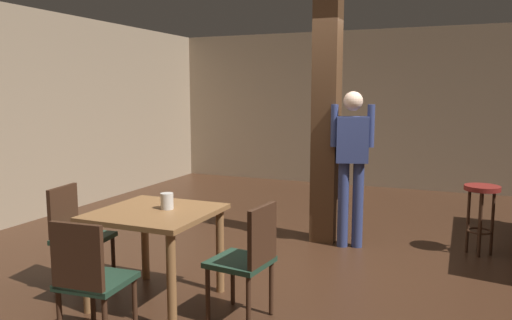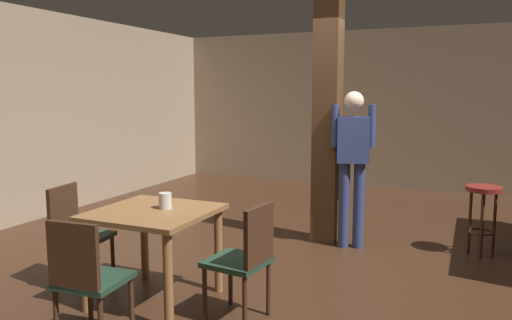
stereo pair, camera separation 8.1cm
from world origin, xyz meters
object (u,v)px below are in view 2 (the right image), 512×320
object	(u,v)px
chair_west	(75,230)
chair_south	(86,276)
bar_stool_near	(483,203)
napkin_cup	(165,201)
chair_east	(246,256)
dining_table	(154,226)
standing_person	(353,158)

from	to	relation	value
chair_west	chair_south	bearing A→B (deg)	-43.37
chair_south	bar_stool_near	bearing A→B (deg)	52.47
napkin_cup	bar_stool_near	distance (m)	3.32
chair_west	chair_south	distance (m)	1.18
chair_east	bar_stool_near	distance (m)	2.89
dining_table	chair_south	size ratio (longest dim) A/B	1.02
chair_west	chair_east	bearing A→B (deg)	-0.85
bar_stool_near	dining_table	bearing A→B (deg)	-136.41
chair_west	standing_person	distance (m)	2.91
chair_east	napkin_cup	world-z (taller)	napkin_cup
dining_table	chair_west	size ratio (longest dim) A/B	1.02
chair_east	standing_person	world-z (taller)	standing_person
chair_west	standing_person	world-z (taller)	standing_person
chair_east	chair_west	bearing A→B (deg)	179.15
chair_south	bar_stool_near	xyz separation A→B (m)	(2.44, 3.17, 0.05)
chair_west	chair_east	distance (m)	1.66
standing_person	bar_stool_near	world-z (taller)	standing_person
chair_west	standing_person	bearing A→B (deg)	46.52
chair_south	chair_east	world-z (taller)	same
chair_east	standing_person	bearing A→B (deg)	81.61
dining_table	napkin_cup	distance (m)	0.22
standing_person	chair_west	bearing A→B (deg)	-133.48
dining_table	standing_person	distance (m)	2.40
standing_person	napkin_cup	bearing A→B (deg)	-118.48
standing_person	chair_east	bearing A→B (deg)	-98.39
chair_west	bar_stool_near	xyz separation A→B (m)	(3.30, 2.36, 0.05)
chair_west	chair_south	world-z (taller)	same
dining_table	bar_stool_near	xyz separation A→B (m)	(2.47, 2.35, -0.07)
chair_south	chair_west	bearing A→B (deg)	136.63
chair_west	napkin_cup	size ratio (longest dim) A/B	6.78
chair_south	chair_east	size ratio (longest dim) A/B	1.00
dining_table	napkin_cup	xyz separation A→B (m)	(0.06, 0.08, 0.20)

